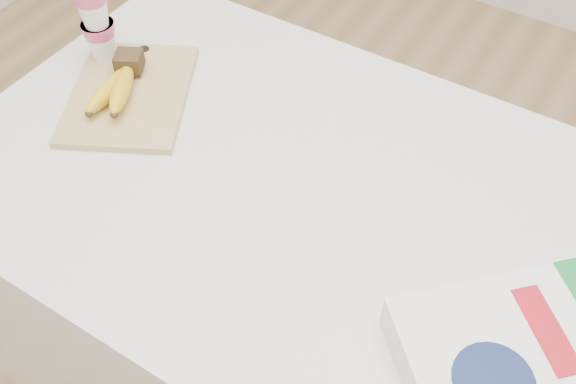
% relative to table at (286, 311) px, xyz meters
% --- Properties ---
extents(table, '(1.12, 0.75, 0.84)m').
position_rel_table_xyz_m(table, '(0.00, 0.00, 0.00)').
color(table, silver).
rests_on(table, ground).
extents(cutting_board, '(0.32, 0.35, 0.01)m').
position_rel_table_xyz_m(cutting_board, '(-0.35, 0.02, 0.43)').
color(cutting_board, tan).
rests_on(cutting_board, table).
extents(bananas, '(0.12, 0.18, 0.05)m').
position_rel_table_xyz_m(bananas, '(-0.36, 0.01, 0.46)').
color(bananas, '#382816').
rests_on(bananas, cutting_board).
extents(yogurt_stack, '(0.07, 0.07, 0.15)m').
position_rel_table_xyz_m(yogurt_stack, '(-0.46, 0.08, 0.52)').
color(yogurt_stack, white).
rests_on(yogurt_stack, cutting_board).
extents(cereal_box, '(0.35, 0.35, 0.07)m').
position_rel_table_xyz_m(cereal_box, '(0.42, -0.12, 0.45)').
color(cereal_box, white).
rests_on(cereal_box, table).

